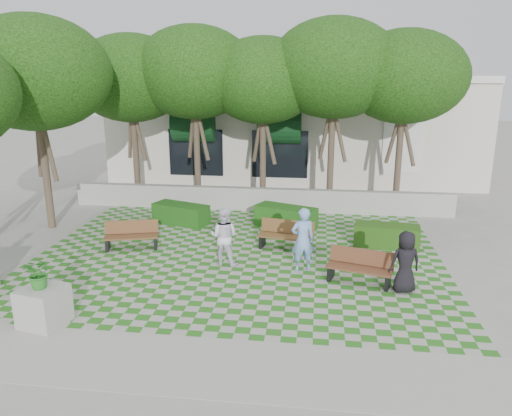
# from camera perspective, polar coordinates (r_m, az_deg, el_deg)

# --- Properties ---
(ground) EXTENTS (90.00, 90.00, 0.00)m
(ground) POSITION_cam_1_polar(r_m,az_deg,el_deg) (14.11, -2.82, -7.05)
(ground) COLOR gray
(ground) RESTS_ON ground
(lawn) EXTENTS (12.00, 12.00, 0.00)m
(lawn) POSITION_cam_1_polar(r_m,az_deg,el_deg) (15.02, -2.15, -5.57)
(lawn) COLOR #2B721E
(lawn) RESTS_ON ground
(sidewalk_south) EXTENTS (16.00, 2.00, 0.01)m
(sidewalk_south) POSITION_cam_1_polar(r_m,az_deg,el_deg) (10.03, -7.73, -17.27)
(sidewalk_south) COLOR #9E9B93
(sidewalk_south) RESTS_ON ground
(sidewalk_west) EXTENTS (2.00, 12.00, 0.01)m
(sidewalk_west) POSITION_cam_1_polar(r_m,az_deg,el_deg) (17.64, -25.95, -3.94)
(sidewalk_west) COLOR #9E9B93
(sidewalk_west) RESTS_ON ground
(retaining_wall) EXTENTS (15.00, 0.36, 0.90)m
(retaining_wall) POSITION_cam_1_polar(r_m,az_deg,el_deg) (19.79, 0.30, 1.03)
(retaining_wall) COLOR #9E9B93
(retaining_wall) RESTS_ON ground
(bench_east) EXTENTS (1.77, 1.02, 0.88)m
(bench_east) POSITION_cam_1_polar(r_m,az_deg,el_deg) (13.39, 11.78, -6.68)
(bench_east) COLOR #55301D
(bench_east) RESTS_ON ground
(bench_mid) EXTENTS (1.77, 0.87, 0.89)m
(bench_mid) POSITION_cam_1_polar(r_m,az_deg,el_deg) (15.56, 3.46, -3.17)
(bench_mid) COLOR brown
(bench_mid) RESTS_ON ground
(bench_west) EXTENTS (1.73, 0.96, 0.86)m
(bench_west) POSITION_cam_1_polar(r_m,az_deg,el_deg) (16.04, -14.03, -3.10)
(bench_west) COLOR brown
(bench_west) RESTS_ON ground
(hedge_east) EXTENTS (2.08, 1.04, 0.70)m
(hedge_east) POSITION_cam_1_polar(r_m,az_deg,el_deg) (16.31, 14.69, -3.08)
(hedge_east) COLOR #1F4512
(hedge_east) RESTS_ON ground
(hedge_midright) EXTENTS (2.30, 1.61, 0.75)m
(hedge_midright) POSITION_cam_1_polar(r_m,az_deg,el_deg) (17.69, 3.43, -1.03)
(hedge_midright) COLOR #1A4C14
(hedge_midright) RESTS_ON ground
(hedge_midleft) EXTENTS (2.19, 1.48, 0.71)m
(hedge_midleft) POSITION_cam_1_polar(r_m,az_deg,el_deg) (18.31, -8.58, -0.66)
(hedge_midleft) COLOR #184713
(hedge_midleft) RESTS_ON ground
(planter_front) EXTENTS (1.03, 1.03, 1.55)m
(planter_front) POSITION_cam_1_polar(r_m,az_deg,el_deg) (11.94, -23.21, -9.45)
(planter_front) COLOR #9E9B93
(planter_front) RESTS_ON ground
(person_blue) EXTENTS (0.76, 0.62, 1.82)m
(person_blue) POSITION_cam_1_polar(r_m,az_deg,el_deg) (13.78, 5.36, -3.62)
(person_blue) COLOR #789EDB
(person_blue) RESTS_ON ground
(person_dark) EXTENTS (0.88, 0.69, 1.59)m
(person_dark) POSITION_cam_1_polar(r_m,az_deg,el_deg) (13.02, 16.69, -5.94)
(person_dark) COLOR black
(person_dark) RESTS_ON ground
(person_white) EXTENTS (0.90, 0.74, 1.69)m
(person_white) POSITION_cam_1_polar(r_m,az_deg,el_deg) (14.21, -3.69, -3.25)
(person_white) COLOR white
(person_white) RESTS_ON ground
(tree_row) EXTENTS (17.70, 13.40, 7.41)m
(tree_row) POSITION_cam_1_polar(r_m,az_deg,el_deg) (19.23, -5.47, 14.79)
(tree_row) COLOR #47382B
(tree_row) RESTS_ON ground
(building) EXTENTS (18.00, 8.92, 5.15)m
(building) POSITION_cam_1_polar(r_m,az_deg,el_deg) (27.08, 4.37, 9.38)
(building) COLOR beige
(building) RESTS_ON ground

